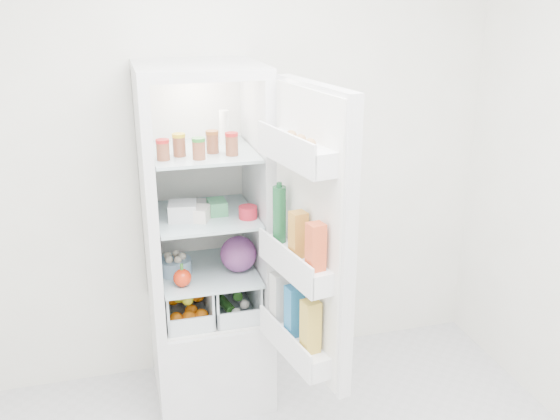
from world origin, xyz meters
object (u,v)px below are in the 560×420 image
object	(u,v)px
red_cabbage	(238,254)
mushroom_bowl	(175,266)
fridge_door	(307,242)
refrigerator	(206,279)

from	to	relation	value
red_cabbage	mushroom_bowl	world-z (taller)	red_cabbage
red_cabbage	mushroom_bowl	size ratio (longest dim) A/B	1.13
fridge_door	red_cabbage	bearing A→B (deg)	10.57
refrigerator	mushroom_bowl	xyz separation A→B (m)	(-0.17, -0.06, 0.12)
refrigerator	red_cabbage	size ratio (longest dim) A/B	9.64
red_cabbage	mushroom_bowl	xyz separation A→B (m)	(-0.32, 0.06, -0.05)
refrigerator	mushroom_bowl	size ratio (longest dim) A/B	10.88
red_cabbage	fridge_door	distance (m)	0.61
mushroom_bowl	fridge_door	size ratio (longest dim) A/B	0.13
red_cabbage	mushroom_bowl	bearing A→B (deg)	170.15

